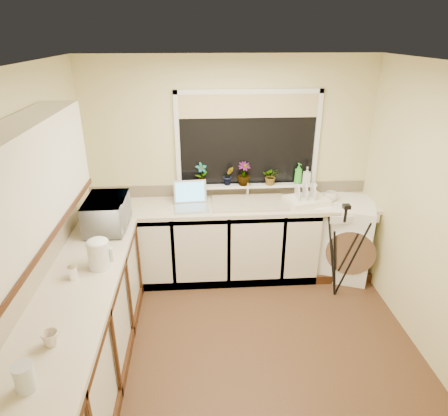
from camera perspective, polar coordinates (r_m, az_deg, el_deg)
floor at (r=3.89m, az=2.57°, el=-19.05°), size 3.20×3.20×0.00m
ceiling at (r=2.85m, az=3.53°, el=19.83°), size 3.20×3.20×0.00m
wall_back at (r=4.57m, az=0.79°, el=5.76°), size 3.20×0.00×3.20m
wall_front at (r=1.98m, az=8.42°, el=-22.61°), size 3.20×0.00×3.20m
wall_left at (r=3.40m, az=-24.96°, el=-3.31°), size 0.00×3.00×3.00m
wall_right at (r=3.72m, az=28.27°, el=-1.65°), size 0.00×3.00×3.00m
base_cabinet_back at (r=4.60m, az=-3.02°, el=-4.98°), size 2.55×0.60×0.86m
base_cabinet_left at (r=3.49m, az=-19.46°, el=-17.25°), size 0.54×2.40×0.86m
worktop_back at (r=4.41m, az=1.08°, el=0.28°), size 3.20×0.60×0.04m
worktop_left at (r=3.22m, az=-20.57°, el=-11.18°), size 0.60×2.40×0.04m
upper_cabinet at (r=2.74m, az=-26.94°, el=3.14°), size 0.28×1.90×0.70m
splashback_left at (r=3.20m, az=-26.19°, el=-7.36°), size 0.02×2.40×0.45m
splashback_back at (r=4.64m, az=0.78°, el=2.73°), size 3.20×0.02×0.14m
window_glass at (r=4.48m, az=3.42°, el=9.70°), size 1.50×0.02×1.00m
window_blind at (r=4.38m, az=3.58°, el=14.38°), size 1.50×0.02×0.25m
windowsill at (r=4.58m, az=3.34°, el=3.28°), size 1.60×0.14×0.03m
sink at (r=4.42m, az=3.67°, el=0.74°), size 0.82×0.46×0.03m
faucet at (r=4.54m, az=3.42°, el=2.88°), size 0.03×0.03×0.24m
washing_machine at (r=4.85m, az=16.35°, el=-4.05°), size 0.81×0.80×0.90m
laptop at (r=4.35m, az=-4.78°, el=1.09°), size 0.38×0.38×0.26m
kettle at (r=3.36m, az=-17.47°, el=-6.42°), size 0.18×0.18×0.23m
dish_rack at (r=4.51m, az=11.71°, el=1.03°), size 0.51×0.43×0.07m
tripod at (r=4.37m, az=16.33°, el=-6.04°), size 0.61×0.61×1.08m
glass_jug at (r=2.52m, az=-26.66°, el=-20.86°), size 0.11×0.11×0.16m
steel_jar at (r=3.32m, az=-20.78°, el=-8.64°), size 0.08×0.08×0.10m
microwave at (r=3.98m, az=-16.40°, el=-0.77°), size 0.37×0.55×0.30m
plant_a at (r=4.50m, az=-3.22°, el=4.86°), size 0.16×0.14×0.26m
plant_b at (r=4.51m, az=0.65°, el=4.65°), size 0.13×0.12×0.22m
plant_c at (r=4.51m, az=2.86°, el=4.92°), size 0.18×0.18×0.27m
plant_d at (r=4.55m, az=6.75°, el=4.57°), size 0.21×0.19×0.20m
soap_bottle_green at (r=4.63m, az=10.61°, el=4.88°), size 0.12×0.12×0.24m
soap_bottle_clear at (r=4.65m, az=11.77°, el=4.59°), size 0.11×0.11×0.20m
cup_back at (r=4.63m, az=15.06°, el=1.59°), size 0.15×0.15×0.11m
cup_left at (r=2.75m, az=-23.60°, el=-16.77°), size 0.14×0.14×0.10m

